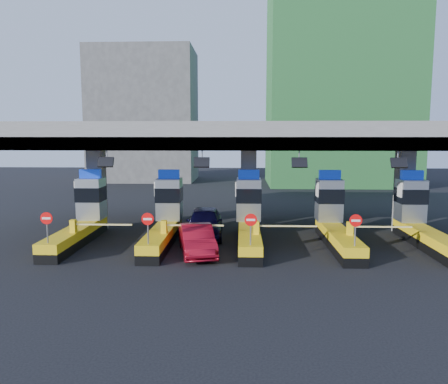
{
  "coord_description": "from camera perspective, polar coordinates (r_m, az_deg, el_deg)",
  "views": [
    {
      "loc": [
        -0.47,
        -25.28,
        6.27
      ],
      "look_at": [
        -1.47,
        0.0,
        2.99
      ],
      "focal_mm": 35.0,
      "sensor_mm": 36.0,
      "label": 1
    }
  ],
  "objects": [
    {
      "name": "bg_building_scaffold",
      "position": [
        59.13,
        14.93,
        14.66
      ],
      "size": [
        18.0,
        12.0,
        28.0
      ],
      "primitive_type": "cube",
      "color": "#1E5926",
      "rests_on": "ground"
    },
    {
      "name": "toll_lane_far_right",
      "position": [
        28.05,
        24.2,
        -3.28
      ],
      "size": [
        4.43,
        8.0,
        4.16
      ],
      "color": "black",
      "rests_on": "ground"
    },
    {
      "name": "red_car",
      "position": [
        23.32,
        -3.54,
        -6.26
      ],
      "size": [
        2.6,
        4.94,
        1.55
      ],
      "primitive_type": "imported",
      "rotation": [
        0.0,
        0.0,
        0.21
      ],
      "color": "maroon",
      "rests_on": "ground"
    },
    {
      "name": "toll_lane_far_left",
      "position": [
        27.71,
        -17.91,
        -3.1
      ],
      "size": [
        4.43,
        8.0,
        4.16
      ],
      "color": "black",
      "rests_on": "ground"
    },
    {
      "name": "ground",
      "position": [
        26.05,
        3.26,
        -6.55
      ],
      "size": [
        120.0,
        120.0,
        0.0
      ],
      "primitive_type": "plane",
      "color": "black",
      "rests_on": "ground"
    },
    {
      "name": "van",
      "position": [
        27.18,
        -2.55,
        -3.97
      ],
      "size": [
        2.39,
        5.5,
        1.84
      ],
      "primitive_type": "imported",
      "rotation": [
        0.0,
        0.0,
        0.04
      ],
      "color": "black",
      "rests_on": "ground"
    },
    {
      "name": "toll_lane_left",
      "position": [
        26.41,
        -7.65,
        -3.31
      ],
      "size": [
        4.43,
        8.0,
        4.16
      ],
      "color": "black",
      "rests_on": "ground"
    },
    {
      "name": "toll_lane_right",
      "position": [
        26.59,
        14.13,
        -3.4
      ],
      "size": [
        4.43,
        8.0,
        4.16
      ],
      "color": "black",
      "rests_on": "ground"
    },
    {
      "name": "toll_lane_center",
      "position": [
        26.02,
        3.28,
        -3.42
      ],
      "size": [
        4.43,
        8.0,
        4.16
      ],
      "color": "black",
      "rests_on": "ground"
    },
    {
      "name": "toll_canopy",
      "position": [
        28.16,
        3.26,
        7.1
      ],
      "size": [
        28.0,
        12.09,
        7.0
      ],
      "color": "slate",
      "rests_on": "ground"
    },
    {
      "name": "bg_building_concrete",
      "position": [
        62.82,
        -10.32,
        9.77
      ],
      "size": [
        14.0,
        10.0,
        18.0
      ],
      "primitive_type": "cube",
      "color": "#4C4C49",
      "rests_on": "ground"
    }
  ]
}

